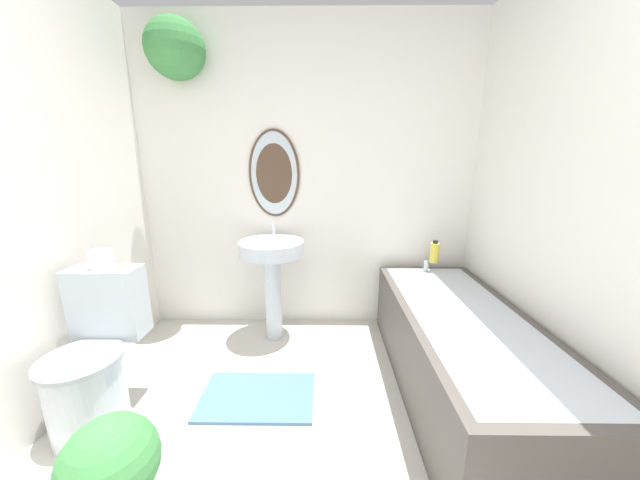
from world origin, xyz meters
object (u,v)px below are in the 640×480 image
bathtub (461,351)px  toilet_paper_roll (101,259)px  toilet (94,363)px  potted_plant (111,469)px  pedestal_sink (272,264)px  shampoo_bottle (435,252)px

bathtub → toilet_paper_roll: toilet_paper_roll is taller
toilet → potted_plant: (0.40, -0.50, -0.09)m
pedestal_sink → toilet_paper_roll: 1.06m
potted_plant → toilet_paper_roll: bearing=120.6°
toilet → toilet_paper_roll: (0.00, 0.17, 0.51)m
shampoo_bottle → toilet: bearing=-155.1°
pedestal_sink → bathtub: 1.38m
toilet → toilet_paper_roll: toilet_paper_roll is taller
pedestal_sink → bathtub: bearing=-26.7°
pedestal_sink → potted_plant: bearing=-106.6°
pedestal_sink → toilet_paper_roll: bearing=-140.4°
pedestal_sink → bathtub: pedestal_sink is taller
potted_plant → toilet_paper_roll: toilet_paper_roll is taller
toilet → toilet_paper_roll: bearing=90.0°
toilet_paper_roll → toilet: bearing=-90.0°
shampoo_bottle → toilet_paper_roll: bearing=-159.2°
bathtub → potted_plant: 1.75m
bathtub → toilet_paper_roll: 2.07m
pedestal_sink → toilet: bearing=-133.7°
toilet → bathtub: size_ratio=0.48×
bathtub → toilet_paper_roll: size_ratio=15.07×
bathtub → potted_plant: size_ratio=3.72×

